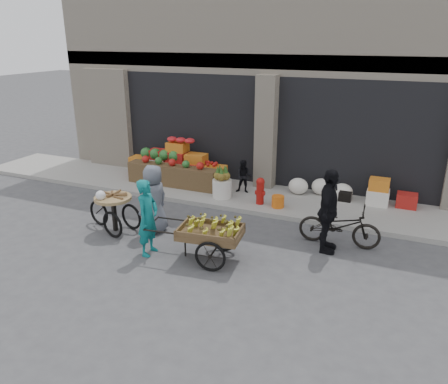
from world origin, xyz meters
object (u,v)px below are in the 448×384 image
at_px(vendor_grey, 154,199).
at_px(cyclist, 328,211).
at_px(banana_cart, 208,231).
at_px(tricycle_cart, 114,208).
at_px(orange_bucket, 278,202).
at_px(fire_hydrant, 260,190).
at_px(pineapple_bin, 222,189).
at_px(seated_person, 244,177).
at_px(bicycle, 339,225).
at_px(vendor_woman, 148,218).

relative_size(vendor_grey, cyclist, 0.89).
xyz_separation_m(banana_cart, tricycle_cart, (-2.59, 0.42, -0.07)).
bearing_deg(orange_bucket, fire_hydrant, 174.29).
xyz_separation_m(pineapple_bin, vendor_grey, (-0.64, -2.39, 0.42)).
bearing_deg(orange_bucket, seated_person, 149.74).
bearing_deg(pineapple_bin, orange_bucket, -3.58).
relative_size(banana_cart, tricycle_cart, 1.49).
distance_m(pineapple_bin, bicycle, 3.63).
bearing_deg(fire_hydrant, bicycle, -31.28).
relative_size(pineapple_bin, fire_hydrant, 0.73).
relative_size(pineapple_bin, banana_cart, 0.24).
relative_size(vendor_woman, cyclist, 0.90).
height_order(banana_cart, bicycle, bicycle).
xyz_separation_m(fire_hydrant, vendor_grey, (-1.74, -2.34, 0.29)).
relative_size(orange_bucket, tricycle_cart, 0.22).
xyz_separation_m(orange_bucket, banana_cart, (-0.54, -3.02, 0.37)).
distance_m(orange_bucket, vendor_grey, 3.24).
relative_size(seated_person, banana_cart, 0.43).
relative_size(pineapple_bin, cyclist, 0.29).
bearing_deg(bicycle, cyclist, 151.09).
distance_m(banana_cart, bicycle, 2.86).
height_order(fire_hydrant, vendor_grey, vendor_grey).
bearing_deg(vendor_woman, bicycle, -63.41).
xyz_separation_m(fire_hydrant, vendor_woman, (-1.28, -3.31, 0.30)).
bearing_deg(cyclist, fire_hydrant, 46.88).
xyz_separation_m(vendor_woman, bicycle, (3.53, 1.94, -0.35)).
bearing_deg(cyclist, tricycle_cart, 98.46).
distance_m(orange_bucket, seated_person, 1.42).
bearing_deg(fire_hydrant, banana_cart, -90.81).
height_order(pineapple_bin, orange_bucket, pineapple_bin).
distance_m(vendor_woman, tricycle_cart, 1.52).
bearing_deg(banana_cart, orange_bucket, 73.19).
relative_size(pineapple_bin, tricycle_cart, 0.36).
height_order(orange_bucket, vendor_woman, vendor_woman).
height_order(banana_cart, vendor_grey, vendor_grey).
bearing_deg(cyclist, orange_bucket, 39.70).
xyz_separation_m(banana_cart, vendor_grey, (-1.69, 0.73, 0.16)).
relative_size(banana_cart, vendor_grey, 1.37).
distance_m(banana_cart, tricycle_cart, 2.62).
xyz_separation_m(seated_person, vendor_grey, (-1.04, -2.99, 0.21)).
relative_size(vendor_woman, bicycle, 0.94).
xyz_separation_m(vendor_grey, bicycle, (3.98, 0.97, -0.34)).
distance_m(orange_bucket, cyclist, 2.39).
height_order(fire_hydrant, cyclist, cyclist).
bearing_deg(seated_person, vendor_grey, -119.15).
distance_m(tricycle_cart, bicycle, 5.05).
bearing_deg(vendor_grey, cyclist, 110.86).
distance_m(orange_bucket, bicycle, 2.19).
xyz_separation_m(tricycle_cart, bicycle, (4.88, 1.29, -0.11)).
height_order(tricycle_cart, bicycle, tricycle_cart).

